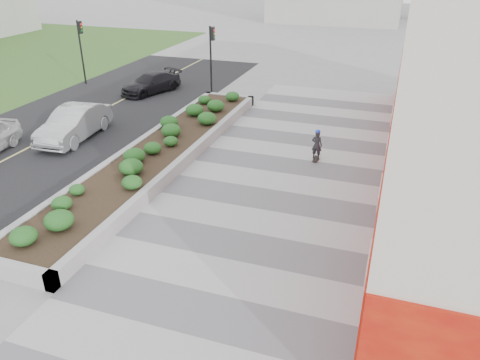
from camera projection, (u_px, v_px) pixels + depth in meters
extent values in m
plane|color=gray|center=(219.00, 280.00, 13.18)|extent=(160.00, 160.00, 0.00)
cube|color=#A8A8AD|center=(251.00, 226.00, 15.73)|extent=(8.00, 36.00, 0.01)
cube|color=red|center=(391.00, 138.00, 18.98)|extent=(0.12, 24.00, 3.00)
cube|color=#9E9EA0|center=(12.00, 271.00, 13.10)|extent=(3.00, 0.30, 0.55)
cube|color=#9E9EA0|center=(229.00, 99.00, 28.10)|extent=(3.00, 0.30, 0.55)
cube|color=#9E9EA0|center=(133.00, 150.00, 20.99)|extent=(0.30, 18.00, 0.55)
cube|color=#9E9EA0|center=(188.00, 158.00, 20.20)|extent=(0.30, 18.00, 0.55)
cube|color=#2D2116|center=(160.00, 154.00, 20.61)|extent=(2.40, 17.40, 0.50)
cube|color=black|center=(40.00, 142.00, 22.61)|extent=(10.00, 40.00, 0.00)
cylinder|color=black|center=(211.00, 61.00, 29.21)|extent=(0.12, 0.12, 4.20)
cube|color=black|center=(213.00, 34.00, 28.42)|extent=(0.18, 0.28, 0.80)
cylinder|color=black|center=(81.00, 53.00, 31.46)|extent=(0.12, 0.12, 4.20)
cube|color=black|center=(80.00, 27.00, 30.68)|extent=(0.18, 0.28, 0.80)
cylinder|color=#595654|center=(265.00, 229.00, 15.58)|extent=(0.44, 0.44, 0.01)
cube|color=black|center=(316.00, 159.00, 20.63)|extent=(0.22, 0.73, 0.02)
imported|color=black|center=(317.00, 145.00, 20.34)|extent=(0.50, 0.36, 1.28)
sphere|color=blue|center=(318.00, 132.00, 20.07)|extent=(0.23, 0.23, 0.23)
imported|color=#B7BBC0|center=(74.00, 124.00, 22.67)|extent=(2.02, 4.81, 1.55)
imported|color=black|center=(151.00, 83.00, 30.11)|extent=(3.13, 4.58, 1.23)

